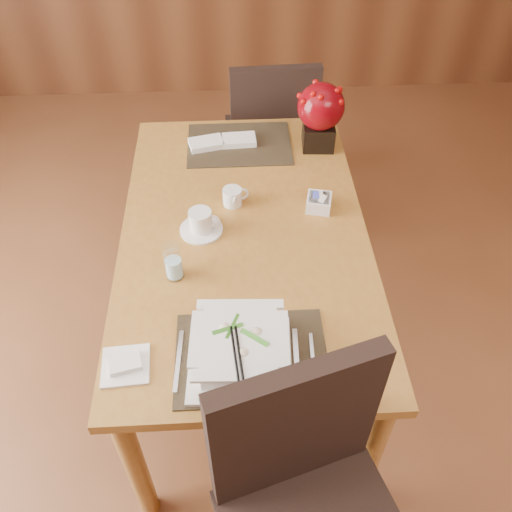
{
  "coord_description": "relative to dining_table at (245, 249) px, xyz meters",
  "views": [
    {
      "loc": [
        -0.04,
        -0.85,
        2.11
      ],
      "look_at": [
        0.03,
        0.35,
        0.87
      ],
      "focal_mm": 38.0,
      "sensor_mm": 36.0,
      "label": 1
    }
  ],
  "objects": [
    {
      "name": "ground",
      "position": [
        0.0,
        -0.6,
        -0.65
      ],
      "size": [
        6.0,
        6.0,
        0.0
      ],
      "primitive_type": "plane",
      "color": "brown",
      "rests_on": "ground"
    },
    {
      "name": "dining_table",
      "position": [
        0.0,
        0.0,
        0.0
      ],
      "size": [
        0.9,
        1.5,
        0.75
      ],
      "color": "#A46F2D",
      "rests_on": "ground"
    },
    {
      "name": "placemat_near",
      "position": [
        0.0,
        -0.55,
        0.1
      ],
      "size": [
        0.45,
        0.33,
        0.01
      ],
      "primitive_type": "cube",
      "color": "black",
      "rests_on": "dining_table"
    },
    {
      "name": "placemat_far",
      "position": [
        0.0,
        0.55,
        0.1
      ],
      "size": [
        0.45,
        0.33,
        0.01
      ],
      "primitive_type": "cube",
      "color": "black",
      "rests_on": "dining_table"
    },
    {
      "name": "soup_setting",
      "position": [
        -0.03,
        -0.56,
        0.16
      ],
      "size": [
        0.31,
        0.31,
        0.12
      ],
      "rotation": [
        0.0,
        0.0,
        -0.05
      ],
      "color": "white",
      "rests_on": "dining_table"
    },
    {
      "name": "coffee_cup",
      "position": [
        -0.16,
        0.01,
        0.14
      ],
      "size": [
        0.16,
        0.16,
        0.09
      ],
      "rotation": [
        0.0,
        0.0,
        -0.21
      ],
      "color": "white",
      "rests_on": "dining_table"
    },
    {
      "name": "water_glass",
      "position": [
        -0.24,
        -0.21,
        0.17
      ],
      "size": [
        0.08,
        0.08,
        0.14
      ],
      "primitive_type": "cylinder",
      "rotation": [
        0.0,
        0.0,
        0.33
      ],
      "color": "white",
      "rests_on": "dining_table"
    },
    {
      "name": "creamer_jug",
      "position": [
        -0.04,
        0.15,
        0.13
      ],
      "size": [
        0.12,
        0.12,
        0.07
      ],
      "primitive_type": null,
      "rotation": [
        0.0,
        0.0,
        0.27
      ],
      "color": "white",
      "rests_on": "dining_table"
    },
    {
      "name": "sugar_caddy",
      "position": [
        0.29,
        0.11,
        0.12
      ],
      "size": [
        0.11,
        0.11,
        0.05
      ],
      "primitive_type": "cube",
      "rotation": [
        0.0,
        0.0,
        -0.22
      ],
      "color": "white",
      "rests_on": "dining_table"
    },
    {
      "name": "berry_decor",
      "position": [
        0.34,
        0.52,
        0.26
      ],
      "size": [
        0.2,
        0.2,
        0.29
      ],
      "rotation": [
        0.0,
        0.0,
        -0.06
      ],
      "color": "black",
      "rests_on": "dining_table"
    },
    {
      "name": "napkins_far",
      "position": [
        -0.06,
        0.55,
        0.12
      ],
      "size": [
        0.3,
        0.14,
        0.03
      ],
      "primitive_type": null,
      "rotation": [
        0.0,
        0.0,
        0.13
      ],
      "color": "white",
      "rests_on": "dining_table"
    },
    {
      "name": "bread_plate",
      "position": [
        -0.37,
        -0.56,
        0.1
      ],
      "size": [
        0.15,
        0.15,
        0.01
      ],
      "primitive_type": "cube",
      "rotation": [
        0.0,
        0.0,
        0.07
      ],
      "color": "white",
      "rests_on": "dining_table"
    },
    {
      "name": "near_chair",
      "position": [
        0.14,
        -0.92,
        -0.06
      ],
      "size": [
        0.61,
        0.61,
        1.05
      ],
      "rotation": [
        0.0,
        0.0,
        0.3
      ],
      "color": "black",
      "rests_on": "ground"
    },
    {
      "name": "far_chair",
      "position": [
        0.17,
        0.96,
        -0.11
      ],
      "size": [
        0.47,
        0.47,
        0.96
      ],
      "rotation": [
        0.0,
        0.0,
        3.19
      ],
      "color": "black",
      "rests_on": "ground"
    }
  ]
}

